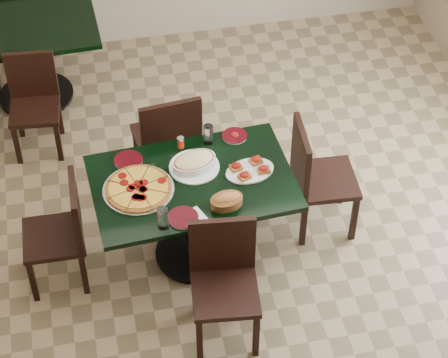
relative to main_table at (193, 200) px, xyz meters
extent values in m
plane|color=olive|center=(0.19, 0.00, -0.57)|extent=(5.50, 5.50, 0.00)
cube|color=black|center=(0.00, 0.00, 0.16)|extent=(1.40, 0.95, 0.04)
cylinder|color=black|center=(0.00, 0.00, -0.21)|extent=(0.12, 0.12, 0.71)
cylinder|color=black|center=(0.00, 0.00, -0.55)|extent=(0.58, 0.58, 0.03)
cube|color=black|center=(-1.05, 2.07, 0.16)|extent=(1.22, 0.91, 0.04)
cylinder|color=black|center=(-1.05, 2.07, -0.21)|extent=(0.13, 0.13, 0.71)
cylinder|color=black|center=(-1.05, 2.07, -0.55)|extent=(0.65, 0.65, 0.03)
cube|color=black|center=(-0.08, 0.77, -0.10)|extent=(0.50, 0.50, 0.04)
cube|color=black|center=(-0.05, 0.57, 0.16)|extent=(0.45, 0.09, 0.48)
cube|color=black|center=(0.10, 0.99, -0.35)|extent=(0.04, 0.04, 0.44)
cube|color=black|center=(0.14, 0.60, -0.35)|extent=(0.04, 0.04, 0.44)
cube|color=black|center=(-0.29, 0.94, -0.35)|extent=(0.04, 0.04, 0.44)
cube|color=black|center=(-0.25, 0.55, -0.35)|extent=(0.04, 0.04, 0.44)
cube|color=black|center=(0.08, -0.73, -0.13)|extent=(0.47, 0.47, 0.04)
cube|color=black|center=(0.10, -0.54, 0.11)|extent=(0.43, 0.08, 0.46)
cube|color=black|center=(-0.13, -0.89, -0.36)|extent=(0.04, 0.04, 0.42)
cube|color=black|center=(-0.09, -0.53, -0.36)|extent=(0.04, 0.04, 0.42)
cube|color=black|center=(0.24, -0.93, -0.36)|extent=(0.04, 0.04, 0.42)
cube|color=black|center=(0.28, -0.57, -0.36)|extent=(0.04, 0.04, 0.42)
cube|color=black|center=(0.99, 0.12, -0.12)|extent=(0.46, 0.46, 0.04)
cube|color=black|center=(0.79, 0.13, 0.13)|extent=(0.06, 0.44, 0.47)
cube|color=black|center=(1.16, -0.08, -0.36)|extent=(0.04, 0.04, 0.43)
cube|color=black|center=(0.79, -0.06, -0.36)|extent=(0.04, 0.04, 0.43)
cube|color=black|center=(1.18, 0.30, -0.36)|extent=(0.04, 0.04, 0.43)
cube|color=black|center=(0.81, 0.32, -0.36)|extent=(0.04, 0.04, 0.43)
cube|color=black|center=(-0.97, -0.02, -0.15)|extent=(0.41, 0.41, 0.04)
cube|color=black|center=(-0.79, -0.02, 0.09)|extent=(0.05, 0.41, 0.44)
cube|color=black|center=(-1.15, 0.16, -0.37)|extent=(0.04, 0.04, 0.40)
cube|color=black|center=(-0.80, 0.15, -0.37)|extent=(0.04, 0.04, 0.40)
cube|color=black|center=(-1.15, -0.19, -0.37)|extent=(0.04, 0.04, 0.40)
cube|color=black|center=(-0.80, -0.19, -0.37)|extent=(0.04, 0.04, 0.40)
cube|color=black|center=(-1.04, 1.39, -0.17)|extent=(0.42, 0.42, 0.04)
cube|color=black|center=(-1.02, 1.56, 0.05)|extent=(0.39, 0.07, 0.42)
cube|color=black|center=(-1.21, 1.24, -0.38)|extent=(0.04, 0.04, 0.38)
cube|color=black|center=(-1.18, 1.56, -0.38)|extent=(0.04, 0.04, 0.38)
cube|color=black|center=(-0.89, 1.21, -0.38)|extent=(0.04, 0.04, 0.38)
cube|color=black|center=(-0.86, 1.53, -0.38)|extent=(0.04, 0.04, 0.38)
cylinder|color=silver|center=(-0.37, -0.02, 0.19)|extent=(0.48, 0.48, 0.01)
cylinder|color=brown|center=(-0.37, -0.02, 0.20)|extent=(0.44, 0.44, 0.02)
cylinder|color=gold|center=(-0.37, -0.02, 0.21)|extent=(0.39, 0.39, 0.01)
cylinder|color=silver|center=(0.03, 0.12, 0.19)|extent=(0.34, 0.34, 0.01)
ellipsoid|color=beige|center=(0.03, 0.12, 0.25)|extent=(0.31, 0.25, 0.04)
ellipsoid|color=#A6642E|center=(0.18, -0.26, 0.24)|extent=(0.20, 0.12, 0.08)
cylinder|color=silver|center=(-0.12, -0.33, 0.19)|extent=(0.20, 0.20, 0.01)
cylinder|color=#330308|center=(-0.12, -0.33, 0.19)|extent=(0.20, 0.20, 0.00)
cylinder|color=silver|center=(0.37, 0.38, 0.19)|extent=(0.17, 0.17, 0.01)
cylinder|color=#330308|center=(0.37, 0.38, 0.19)|extent=(0.18, 0.18, 0.00)
ellipsoid|color=#911207|center=(0.37, 0.38, 0.20)|extent=(0.05, 0.05, 0.03)
cylinder|color=silver|center=(-0.40, 0.27, 0.19)|extent=(0.19, 0.19, 0.01)
cylinder|color=#330308|center=(-0.40, 0.27, 0.19)|extent=(0.20, 0.20, 0.00)
cube|color=white|center=(-0.05, -0.33, 0.18)|extent=(0.19, 0.19, 0.00)
cube|color=silver|center=(-0.03, -0.33, 0.19)|extent=(0.07, 0.13, 0.00)
cylinder|color=silver|center=(0.18, 0.36, 0.26)|extent=(0.07, 0.07, 0.15)
cylinder|color=silver|center=(-0.25, -0.37, 0.26)|extent=(0.07, 0.07, 0.16)
cylinder|color=red|center=(-0.02, 0.35, 0.22)|extent=(0.05, 0.05, 0.08)
cylinder|color=silver|center=(-0.02, 0.35, 0.26)|extent=(0.05, 0.05, 0.01)
camera|label=1|loc=(-0.62, -4.11, 4.29)|focal=70.00mm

